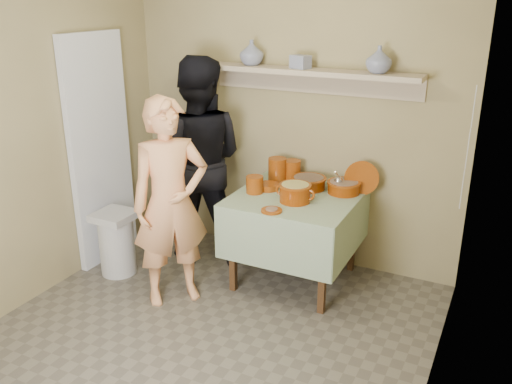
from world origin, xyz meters
The scene contains 22 objects.
ground centered at (0.00, 0.00, 0.00)m, with size 3.50×3.50×0.00m, color #60594B.
tile_panel centered at (-1.46, 0.95, 1.00)m, with size 0.06×0.70×2.00m, color silver.
plate_stack_a centered at (-0.03, 1.53, 0.87)m, with size 0.16×0.16×0.21m, color #772C05.
plate_stack_b centered at (0.07, 1.61, 0.85)m, with size 0.15×0.15×0.18m, color #772C05.
bowl_stack centered at (-0.08, 1.19, 0.83)m, with size 0.14×0.14×0.14m, color #772C05.
empty_bowl centered at (-0.01, 1.31, 0.79)m, with size 0.18×0.18×0.05m, color #772C05.
propped_lid centered at (0.69, 1.59, 0.88)m, with size 0.28×0.28×0.02m, color #772C05.
vase_right centered at (0.75, 1.62, 1.82)m, with size 0.20×0.20×0.20m, color navy.
vase_left centered at (-0.33, 1.63, 1.82)m, with size 0.20×0.20×0.21m, color navy.
ceramic_box centered at (0.12, 1.61, 1.77)m, with size 0.15×0.11×0.11m, color navy.
person_cook centered at (-0.49, 0.59, 0.81)m, with size 0.59×0.39×1.61m, color #EE9E67.
person_helper centered at (-0.71, 1.32, 0.91)m, with size 0.88×0.69×1.82m, color black.
room_shell centered at (0.00, 0.00, 1.61)m, with size 3.04×3.54×2.62m.
serving_table centered at (0.25, 1.28, 0.64)m, with size 0.97×0.97×0.76m.
cazuela_meat_a centered at (0.27, 1.48, 0.82)m, with size 0.30×0.30×0.10m.
cazuela_meat_b centered at (0.57, 1.51, 0.82)m, with size 0.28×0.28×0.10m.
ladle centered at (0.53, 1.47, 0.87)m, with size 0.08×0.26×0.19m.
cazuela_rice centered at (0.29, 1.15, 0.85)m, with size 0.33×0.25×0.14m.
front_plate centered at (0.21, 0.88, 0.77)m, with size 0.16×0.16×0.03m.
wall_shelf centered at (0.20, 1.65, 1.67)m, with size 1.80×0.25×0.21m.
trash_bin centered at (-1.17, 0.72, 0.28)m, with size 0.32×0.32×0.56m.
electrical_cord centered at (1.47, 1.48, 1.25)m, with size 0.01×0.05×0.90m.
Camera 1 is at (1.77, -2.52, 2.29)m, focal length 38.00 mm.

